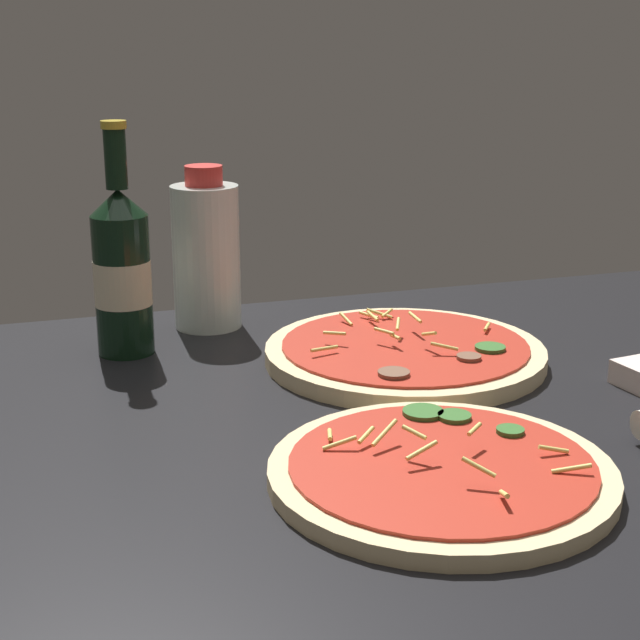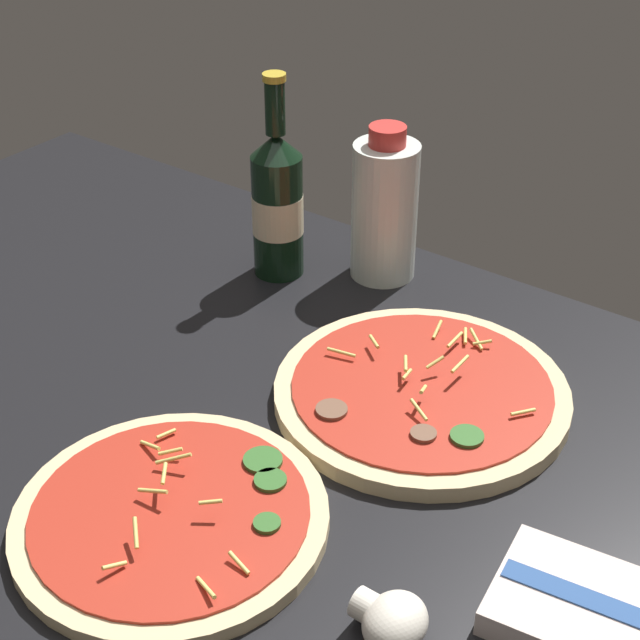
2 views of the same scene
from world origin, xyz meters
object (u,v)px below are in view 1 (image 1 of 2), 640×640
object	(u,v)px
pizza_near	(441,471)
beer_bottle	(122,270)
pizza_far	(405,353)
oil_bottle	(206,254)

from	to	relation	value
pizza_near	beer_bottle	world-z (taller)	beer_bottle
pizza_far	beer_bottle	size ratio (longest dim) A/B	1.19
pizza_near	oil_bottle	world-z (taller)	oil_bottle
pizza_far	oil_bottle	size ratio (longest dim) A/B	1.56
oil_bottle	pizza_near	bearing A→B (deg)	-79.09
pizza_far	beer_bottle	world-z (taller)	beer_bottle
pizza_near	pizza_far	distance (cm)	28.42
pizza_near	pizza_far	world-z (taller)	same
pizza_near	oil_bottle	xyz separation A→B (cm)	(-8.92, 46.27, 7.87)
pizza_near	pizza_far	xyz separation A→B (cm)	(8.19, 27.21, 0.17)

